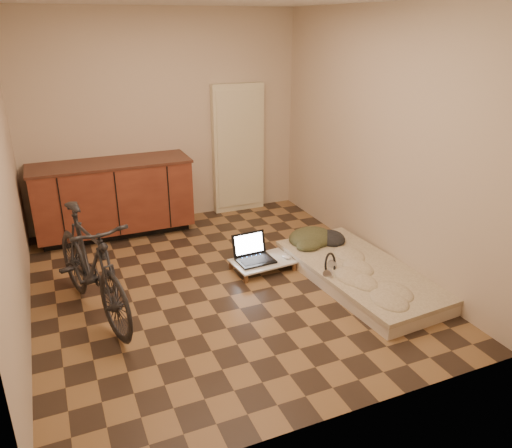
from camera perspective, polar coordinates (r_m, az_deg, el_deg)
name	(u,v)px	position (r m, az deg, el deg)	size (l,w,h in m)	color
room_shell	(218,156)	(4.53, -4.41, 7.72)	(3.50, 4.00, 2.60)	brown
cabinets	(114,198)	(6.21, -15.97, 2.88)	(1.84, 0.62, 0.91)	black
appliance_panel	(238,149)	(6.72, -2.05, 8.56)	(0.70, 0.10, 1.70)	beige
bicycle	(90,260)	(4.49, -18.42, -3.91)	(0.49, 1.65, 1.07)	black
futon	(360,274)	(5.12, 11.84, -5.61)	(1.02, 1.92, 0.16)	beige
clothing_pile	(317,232)	(5.53, 6.96, -0.97)	(0.54, 0.45, 0.22)	#383B22
headphones	(330,264)	(4.89, 8.49, -4.52)	(0.26, 0.24, 0.17)	black
lap_desk	(263,262)	(5.23, 0.75, -4.33)	(0.66, 0.46, 0.10)	brown
laptop	(253,255)	(5.23, -0.30, -3.56)	(0.39, 0.35, 0.26)	black
mouse	(286,257)	(5.28, 3.48, -3.75)	(0.06, 0.11, 0.04)	silver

